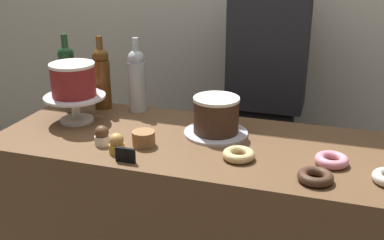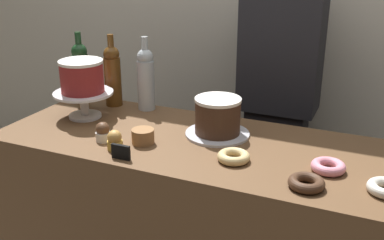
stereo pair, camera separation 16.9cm
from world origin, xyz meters
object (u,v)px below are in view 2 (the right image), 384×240
Objects in this scene: cake_stand_pedestal at (84,100)px; wine_bottle_green at (81,71)px; cupcake_chocolate at (103,132)px; wine_bottle_amber at (113,74)px; donut_glazed at (234,157)px; chocolate_round_cake at (218,116)px; price_sign_chalkboard at (121,152)px; white_layer_cake at (82,76)px; wine_bottle_clear at (146,78)px; donut_pink at (328,167)px; cookie_stack at (143,136)px; donut_chocolate at (306,183)px; cupcake_caramel at (115,141)px; barista_figure at (277,111)px.

cake_stand_pedestal is 0.24m from wine_bottle_green.
cake_stand_pedestal is 3.38× the size of cupcake_chocolate.
donut_glazed is at bearing -26.09° from wine_bottle_amber.
price_sign_chalkboard is (-0.23, -0.33, -0.05)m from chocolate_round_cake.
wine_bottle_clear is at bearing 46.26° from white_layer_cake.
cookie_stack is (-0.66, -0.04, 0.01)m from donut_pink.
donut_chocolate is at bearing -4.02° from cupcake_chocolate.
cupcake_chocolate is (-0.37, -0.22, -0.05)m from chocolate_round_cake.
wine_bottle_green is 1.20m from donut_chocolate.
barista_figure reaches higher than cupcake_caramel.
white_layer_cake is 0.19m from wine_bottle_amber.
cupcake_caramel is 0.11m from cookie_stack.
barista_figure reaches higher than price_sign_chalkboard.
cupcake_chocolate is 1.06× the size of price_sign_chalkboard.
wine_bottle_green is at bearing 159.63° from donut_chocolate.
price_sign_chalkboard is at bearing -43.10° from wine_bottle_green.
cake_stand_pedestal is 0.10m from white_layer_cake.
cookie_stack is (0.15, 0.04, -0.01)m from cupcake_chocolate.
donut_chocolate is 0.15m from donut_pink.
wine_bottle_clear reaches higher than cupcake_caramel.
wine_bottle_clear is 0.20× the size of barista_figure.
donut_glazed is (0.50, 0.03, -0.02)m from cupcake_chocolate.
donut_glazed is at bearing -1.29° from cookie_stack.
barista_figure is (0.51, 0.37, -0.20)m from wine_bottle_clear.
donut_chocolate is (0.76, -0.05, -0.02)m from cupcake_chocolate.
cake_stand_pedestal is at bearing -140.90° from barista_figure.
wine_bottle_clear is 0.66m from barista_figure.
donut_glazed is (0.72, -0.15, -0.06)m from cake_stand_pedestal.
cookie_stack is at bearing -176.14° from donut_pink.
donut_glazed is (0.13, -0.19, -0.06)m from chocolate_round_cake.
wine_bottle_amber is at bearing 3.21° from wine_bottle_green.
wine_bottle_amber is at bearing 165.31° from chocolate_round_cake.
white_layer_cake is 0.42m from cookie_stack.
barista_figure reaches higher than donut_pink.
donut_chocolate is at bearing -107.84° from donut_pink.
cake_stand_pedestal reaches higher than donut_pink.
donut_chocolate is at bearing -0.33° from cupcake_caramel.
cupcake_chocolate is at bearing -45.41° from wine_bottle_green.
donut_pink is 0.69m from price_sign_chalkboard.
donut_pink is at bearing -16.05° from wine_bottle_amber.
cake_stand_pedestal is 3.38× the size of cupcake_caramel.
white_layer_cake is 0.60m from chocolate_round_cake.
chocolate_round_cake is at bearing 3.94° from white_layer_cake.
donut_glazed is at bearing 161.78° from donut_chocolate.
wine_bottle_clear is at bearing 46.26° from cake_stand_pedestal.
white_layer_cake is 0.11× the size of barista_figure.
chocolate_round_cake is at bearing 43.60° from cupcake_caramel.
cupcake_caramel is 0.66× the size of donut_glazed.
donut_chocolate is (0.68, -0.00, -0.02)m from cupcake_caramel.
price_sign_chalkboard is (0.36, -0.29, -0.15)m from white_layer_cake.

